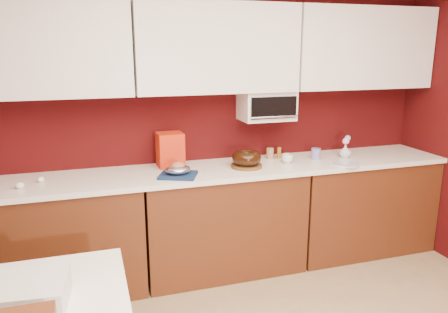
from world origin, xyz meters
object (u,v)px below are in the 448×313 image
bundt_cake (247,158)px  pandoro_box (170,150)px  flower_vase (345,150)px  coffee_mug (287,157)px  newspaper_stack (23,296)px  foil_ham_nest (178,169)px  blue_jar (316,154)px  toaster_oven (266,105)px

bundt_cake → pandoro_box: size_ratio=0.85×
bundt_cake → flower_vase: size_ratio=1.87×
coffee_mug → newspaper_stack: size_ratio=0.26×
foil_ham_nest → blue_jar: bearing=7.3°
pandoro_box → coffee_mug: bearing=-12.9°
toaster_oven → bundt_cake: toaster_oven is taller
coffee_mug → newspaper_stack: bearing=-143.8°
toaster_oven → foil_ham_nest: (-0.84, -0.30, -0.42)m
coffee_mug → toaster_oven: bearing=125.6°
blue_jar → flower_vase: (0.28, -0.02, 0.02)m
foil_ham_nest → flower_vase: size_ratio=1.51×
pandoro_box → coffee_mug: pandoro_box is taller
newspaper_stack → toaster_oven: bearing=41.5°
pandoro_box → newspaper_stack: bearing=-122.9°
flower_vase → bundt_cake: bearing=-177.0°
bundt_cake → newspaper_stack: bundt_cake is taller
bundt_cake → pandoro_box: 0.63m
coffee_mug → flower_vase: bearing=1.7°
newspaper_stack → foil_ham_nest: bearing=53.6°
coffee_mug → blue_jar: blue_jar is taller
coffee_mug → blue_jar: bearing=7.6°
toaster_oven → newspaper_stack: bearing=-138.5°
toaster_oven → bundt_cake: 0.51m
toaster_oven → foil_ham_nest: bearing=-160.4°
bundt_cake → flower_vase: 0.96m
foil_ham_nest → flower_vase: 1.55m
pandoro_box → blue_jar: 1.28m
blue_jar → flower_vase: bearing=-4.4°
pandoro_box → blue_jar: pandoro_box is taller
bundt_cake → blue_jar: bearing=6.0°
blue_jar → foil_ham_nest: bearing=-172.7°
foil_ham_nest → flower_vase: flower_vase is taller
coffee_mug → newspaper_stack: (-1.92, -1.41, -0.13)m
foil_ham_nest → coffee_mug: (0.97, 0.12, -0.01)m
foil_ham_nest → blue_jar: size_ratio=2.02×
bundt_cake → coffee_mug: (0.38, 0.03, -0.03)m
bundt_cake → newspaper_stack: 2.07m
toaster_oven → bundt_cake: bearing=-140.3°
toaster_oven → pandoro_box: size_ratio=1.59×
coffee_mug → flower_vase: size_ratio=0.72×
flower_vase → newspaper_stack: flower_vase is taller
coffee_mug → flower_vase: (0.58, 0.02, 0.02)m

